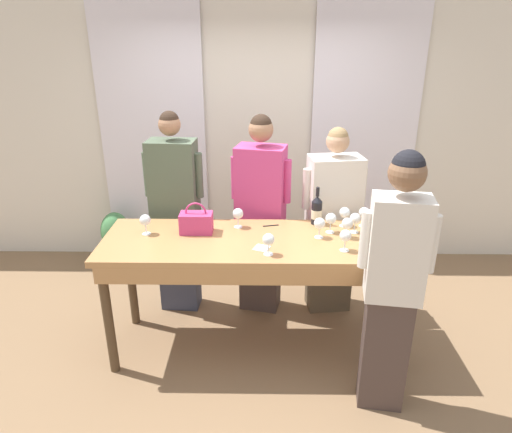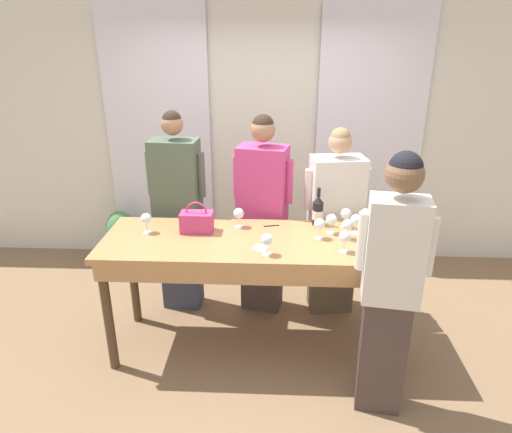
{
  "view_description": "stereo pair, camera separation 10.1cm",
  "coord_description": "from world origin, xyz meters",
  "px_view_note": "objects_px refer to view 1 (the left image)",
  "views": [
    {
      "loc": [
        0.04,
        -3.06,
        2.39
      ],
      "look_at": [
        0.0,
        0.08,
        1.11
      ],
      "focal_mm": 32.0,
      "sensor_mm": 36.0,
      "label": 1
    },
    {
      "loc": [
        0.14,
        -3.06,
        2.39
      ],
      "look_at": [
        0.0,
        0.08,
        1.11
      ],
      "focal_mm": 32.0,
      "sensor_mm": 36.0,
      "label": 2
    }
  ],
  "objects_px": {
    "wine_glass_center_right": "(355,219)",
    "guest_cream_sweater": "(332,223)",
    "wine_glass_front_left": "(347,224)",
    "host_pouring": "(393,282)",
    "wine_glass_back_right": "(145,220)",
    "guest_olive_jacket": "(176,214)",
    "handbag": "(196,222)",
    "wine_glass_back_mid": "(320,224)",
    "wine_glass_front_mid": "(346,236)",
    "wine_glass_center_mid": "(268,240)",
    "wine_glass_center_left": "(331,219)",
    "guest_pink_top": "(261,216)",
    "wine_glass_back_left": "(345,213)",
    "tasting_bar": "(256,254)",
    "wine_glass_near_host": "(364,213)",
    "wine_bottle": "(317,210)",
    "potted_plant": "(116,238)",
    "wine_glass_front_right": "(238,214)"
  },
  "relations": [
    {
      "from": "handbag",
      "to": "wine_glass_front_left",
      "type": "distance_m",
      "value": 1.13
    },
    {
      "from": "wine_glass_front_left",
      "to": "host_pouring",
      "type": "relative_size",
      "value": 0.09
    },
    {
      "from": "tasting_bar",
      "to": "wine_glass_center_left",
      "type": "relative_size",
      "value": 14.51
    },
    {
      "from": "wine_glass_front_mid",
      "to": "wine_glass_center_mid",
      "type": "xyz_separation_m",
      "value": [
        -0.54,
        -0.07,
        0.0
      ]
    },
    {
      "from": "wine_glass_center_left",
      "to": "wine_glass_near_host",
      "type": "height_order",
      "value": "same"
    },
    {
      "from": "tasting_bar",
      "to": "wine_glass_center_right",
      "type": "distance_m",
      "value": 0.8
    },
    {
      "from": "wine_glass_front_left",
      "to": "wine_glass_back_right",
      "type": "xyz_separation_m",
      "value": [
        -1.51,
        0.04,
        0.0
      ]
    },
    {
      "from": "wine_glass_front_right",
      "to": "wine_glass_center_mid",
      "type": "relative_size",
      "value": 1.0
    },
    {
      "from": "wine_bottle",
      "to": "wine_glass_front_mid",
      "type": "bearing_deg",
      "value": -73.01
    },
    {
      "from": "wine_glass_back_right",
      "to": "wine_glass_back_left",
      "type": "bearing_deg",
      "value": 6.48
    },
    {
      "from": "guest_pink_top",
      "to": "host_pouring",
      "type": "distance_m",
      "value": 1.45
    },
    {
      "from": "wine_glass_front_mid",
      "to": "host_pouring",
      "type": "bearing_deg",
      "value": -60.18
    },
    {
      "from": "tasting_bar",
      "to": "wine_glass_front_right",
      "type": "xyz_separation_m",
      "value": [
        -0.14,
        0.25,
        0.22
      ]
    },
    {
      "from": "wine_glass_back_right",
      "to": "wine_glass_front_left",
      "type": "bearing_deg",
      "value": -1.7
    },
    {
      "from": "wine_glass_back_mid",
      "to": "wine_bottle",
      "type": "bearing_deg",
      "value": 88.25
    },
    {
      "from": "wine_glass_back_left",
      "to": "host_pouring",
      "type": "relative_size",
      "value": 0.09
    },
    {
      "from": "wine_glass_center_left",
      "to": "guest_olive_jacket",
      "type": "relative_size",
      "value": 0.09
    },
    {
      "from": "wine_glass_center_right",
      "to": "guest_cream_sweater",
      "type": "height_order",
      "value": "guest_cream_sweater"
    },
    {
      "from": "tasting_bar",
      "to": "wine_glass_near_host",
      "type": "distance_m",
      "value": 0.92
    },
    {
      "from": "wine_glass_front_left",
      "to": "guest_olive_jacket",
      "type": "height_order",
      "value": "guest_olive_jacket"
    },
    {
      "from": "wine_glass_back_left",
      "to": "guest_olive_jacket",
      "type": "distance_m",
      "value": 1.44
    },
    {
      "from": "wine_glass_front_right",
      "to": "wine_glass_back_mid",
      "type": "bearing_deg",
      "value": -16.79
    },
    {
      "from": "wine_glass_back_mid",
      "to": "wine_glass_back_right",
      "type": "relative_size",
      "value": 1.0
    },
    {
      "from": "wine_bottle",
      "to": "wine_glass_center_right",
      "type": "bearing_deg",
      "value": -31.72
    },
    {
      "from": "guest_pink_top",
      "to": "wine_glass_front_right",
      "type": "bearing_deg",
      "value": -115.03
    },
    {
      "from": "wine_bottle",
      "to": "guest_olive_jacket",
      "type": "height_order",
      "value": "guest_olive_jacket"
    },
    {
      "from": "wine_glass_front_left",
      "to": "guest_cream_sweater",
      "type": "distance_m",
      "value": 0.6
    },
    {
      "from": "guest_olive_jacket",
      "to": "host_pouring",
      "type": "relative_size",
      "value": 1.01
    },
    {
      "from": "potted_plant",
      "to": "wine_bottle",
      "type": "bearing_deg",
      "value": -27.89
    },
    {
      "from": "guest_pink_top",
      "to": "host_pouring",
      "type": "bearing_deg",
      "value": -55.06
    },
    {
      "from": "handbag",
      "to": "potted_plant",
      "type": "height_order",
      "value": "handbag"
    },
    {
      "from": "wine_glass_center_mid",
      "to": "wine_glass_back_mid",
      "type": "relative_size",
      "value": 1.0
    },
    {
      "from": "handbag",
      "to": "wine_glass_center_left",
      "type": "distance_m",
      "value": 1.02
    },
    {
      "from": "potted_plant",
      "to": "guest_cream_sweater",
      "type": "bearing_deg",
      "value": -19.35
    },
    {
      "from": "wine_glass_center_right",
      "to": "wine_glass_back_right",
      "type": "distance_m",
      "value": 1.58
    },
    {
      "from": "guest_pink_top",
      "to": "wine_glass_back_left",
      "type": "bearing_deg",
      "value": -27.32
    },
    {
      "from": "tasting_bar",
      "to": "wine_glass_front_left",
      "type": "bearing_deg",
      "value": 5.31
    },
    {
      "from": "wine_glass_front_left",
      "to": "guest_cream_sweater",
      "type": "relative_size",
      "value": 0.09
    },
    {
      "from": "wine_glass_center_mid",
      "to": "wine_glass_back_left",
      "type": "distance_m",
      "value": 0.78
    },
    {
      "from": "tasting_bar",
      "to": "guest_pink_top",
      "type": "distance_m",
      "value": 0.62
    },
    {
      "from": "wine_glass_front_right",
      "to": "wine_glass_center_left",
      "type": "bearing_deg",
      "value": -7.38
    },
    {
      "from": "wine_glass_back_right",
      "to": "guest_pink_top",
      "type": "bearing_deg",
      "value": 30.69
    },
    {
      "from": "wine_glass_back_right",
      "to": "guest_olive_jacket",
      "type": "relative_size",
      "value": 0.09
    },
    {
      "from": "guest_olive_jacket",
      "to": "wine_glass_center_mid",
      "type": "bearing_deg",
      "value": -46.73
    },
    {
      "from": "guest_cream_sweater",
      "to": "wine_glass_back_mid",
      "type": "bearing_deg",
      "value": -108.42
    },
    {
      "from": "wine_bottle",
      "to": "wine_glass_center_left",
      "type": "relative_size",
      "value": 1.95
    },
    {
      "from": "wine_glass_center_right",
      "to": "wine_glass_back_left",
      "type": "distance_m",
      "value": 0.14
    },
    {
      "from": "wine_glass_center_right",
      "to": "potted_plant",
      "type": "distance_m",
      "value": 2.68
    },
    {
      "from": "wine_glass_center_left",
      "to": "wine_glass_center_mid",
      "type": "height_order",
      "value": "same"
    },
    {
      "from": "wine_glass_center_left",
      "to": "wine_glass_center_mid",
      "type": "relative_size",
      "value": 1.0
    }
  ]
}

